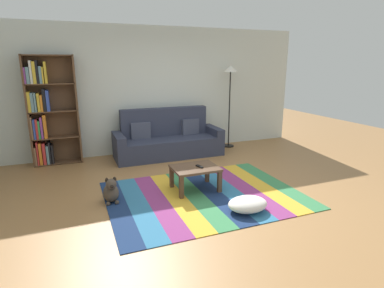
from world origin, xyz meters
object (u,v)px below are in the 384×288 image
at_px(coffee_table, 195,171).
at_px(tv_remote, 199,166).
at_px(pouf, 248,204).
at_px(bookshelf, 46,112).
at_px(dog, 111,191).
at_px(couch, 168,140).
at_px(standing_lamp, 230,79).

distance_m(coffee_table, tv_remote, 0.10).
bearing_deg(tv_remote, pouf, -82.46).
height_order(bookshelf, tv_remote, bookshelf).
height_order(bookshelf, dog, bookshelf).
bearing_deg(bookshelf, coffee_table, -46.51).
height_order(bookshelf, pouf, bookshelf).
bearing_deg(couch, bookshelf, 172.99).
xyz_separation_m(dog, tv_remote, (1.34, -0.06, 0.23)).
xyz_separation_m(dog, standing_lamp, (3.02, 2.12, 1.41)).
distance_m(coffee_table, dog, 1.29).
xyz_separation_m(bookshelf, dog, (0.86, -2.22, -0.88)).
xyz_separation_m(couch, dog, (-1.45, -1.94, -0.18)).
height_order(dog, tv_remote, tv_remote).
xyz_separation_m(coffee_table, dog, (-1.28, 0.03, -0.15)).
bearing_deg(pouf, dog, 149.86).
bearing_deg(coffee_table, tv_remote, -23.90).
bearing_deg(coffee_table, dog, 178.47).
xyz_separation_m(bookshelf, pouf, (2.52, -3.19, -0.94)).
xyz_separation_m(coffee_table, pouf, (0.38, -0.93, -0.21)).
height_order(dog, standing_lamp, standing_lamp).
bearing_deg(dog, coffee_table, -1.53).
distance_m(couch, bookshelf, 2.43).
relative_size(couch, coffee_table, 3.23).
height_order(pouf, standing_lamp, standing_lamp).
bearing_deg(dog, tv_remote, -2.62).
relative_size(bookshelf, coffee_table, 2.99).
bearing_deg(dog, standing_lamp, 35.10).
relative_size(pouf, standing_lamp, 0.29).
distance_m(bookshelf, dog, 2.54).
bearing_deg(tv_remote, dog, 165.38).
bearing_deg(pouf, couch, 94.23).
relative_size(coffee_table, tv_remote, 4.67).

